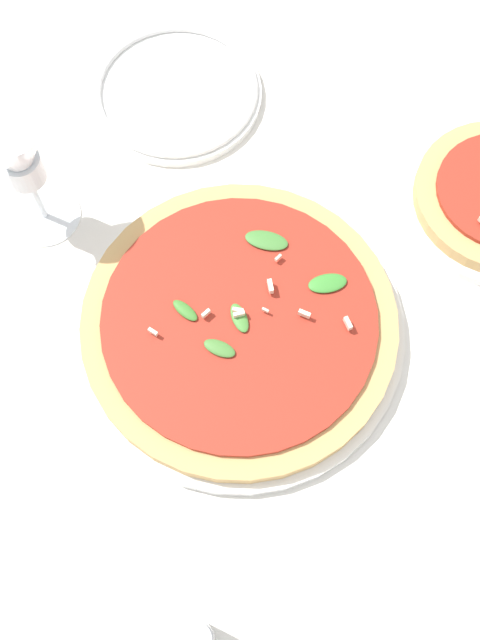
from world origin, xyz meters
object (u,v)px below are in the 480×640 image
object	(u,v)px
side_plate_white	(177,92)
shaker_pepper	(196,639)
pizza_arugula_main	(240,325)
wine_glass	(19,158)

from	to	relation	value
side_plate_white	shaker_pepper	distance (m)	0.62
pizza_arugula_main	wine_glass	distance (m)	0.28
wine_glass	side_plate_white	world-z (taller)	wine_glass
wine_glass	side_plate_white	size ratio (longest dim) A/B	0.80
pizza_arugula_main	shaker_pepper	world-z (taller)	shaker_pepper
shaker_pepper	wine_glass	bearing A→B (deg)	7.69
pizza_arugula_main	side_plate_white	bearing A→B (deg)	-0.75
pizza_arugula_main	shaker_pepper	size ratio (longest dim) A/B	5.25
pizza_arugula_main	wine_glass	world-z (taller)	wine_glass
side_plate_white	shaker_pepper	bearing A→B (deg)	168.85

